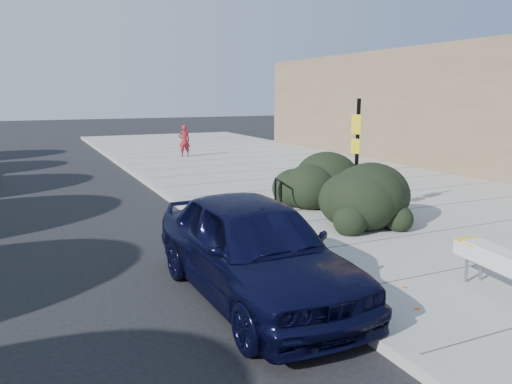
{
  "coord_description": "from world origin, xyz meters",
  "views": [
    {
      "loc": [
        -3.95,
        -8.09,
        3.19
      ],
      "look_at": [
        0.77,
        1.98,
        1.0
      ],
      "focal_mm": 35.0,
      "sensor_mm": 36.0,
      "label": 1
    }
  ],
  "objects_px": {
    "sign_post": "(357,151)",
    "sedan_navy": "(254,248)",
    "bike_rack": "(278,192)",
    "pedestrian": "(184,141)"
  },
  "relations": [
    {
      "from": "bike_rack",
      "to": "sedan_navy",
      "type": "distance_m",
      "value": 5.27
    },
    {
      "from": "sign_post",
      "to": "pedestrian",
      "type": "relative_size",
      "value": 1.88
    },
    {
      "from": "bike_rack",
      "to": "sedan_navy",
      "type": "height_order",
      "value": "sedan_navy"
    },
    {
      "from": "pedestrian",
      "to": "sign_post",
      "type": "bearing_deg",
      "value": 94.11
    },
    {
      "from": "sign_post",
      "to": "sedan_navy",
      "type": "xyz_separation_m",
      "value": [
        -4.28,
        -3.22,
        -0.98
      ]
    },
    {
      "from": "sign_post",
      "to": "pedestrian",
      "type": "xyz_separation_m",
      "value": [
        -0.21,
        13.71,
        -0.87
      ]
    },
    {
      "from": "bike_rack",
      "to": "sign_post",
      "type": "xyz_separation_m",
      "value": [
        1.51,
        -1.26,
        1.12
      ]
    },
    {
      "from": "bike_rack",
      "to": "pedestrian",
      "type": "distance_m",
      "value": 12.52
    },
    {
      "from": "bike_rack",
      "to": "sign_post",
      "type": "distance_m",
      "value": 2.27
    },
    {
      "from": "sign_post",
      "to": "sedan_navy",
      "type": "distance_m",
      "value": 5.45
    }
  ]
}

